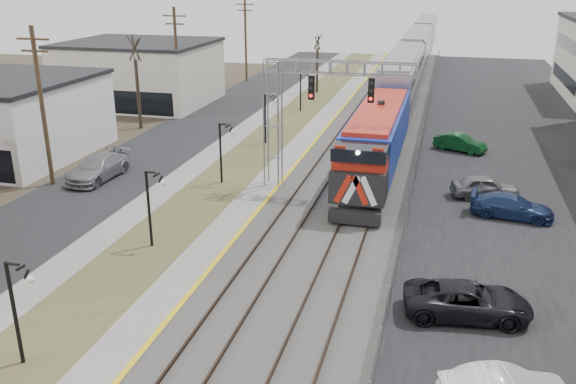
% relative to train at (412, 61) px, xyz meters
% --- Properties ---
extents(street_west, '(7.00, 120.00, 0.04)m').
position_rel_train_xyz_m(street_west, '(-17.00, -32.15, -2.90)').
color(street_west, black).
rests_on(street_west, ground).
extents(sidewalk, '(2.00, 120.00, 0.08)m').
position_rel_train_xyz_m(sidewalk, '(-12.50, -32.15, -2.88)').
color(sidewalk, gray).
rests_on(sidewalk, ground).
extents(grass_median, '(4.00, 120.00, 0.06)m').
position_rel_train_xyz_m(grass_median, '(-9.50, -32.15, -2.89)').
color(grass_median, '#4D502A').
rests_on(grass_median, ground).
extents(platform, '(2.00, 120.00, 0.24)m').
position_rel_train_xyz_m(platform, '(-6.50, -32.15, -2.80)').
color(platform, gray).
rests_on(platform, ground).
extents(ballast_bed, '(8.00, 120.00, 0.20)m').
position_rel_train_xyz_m(ballast_bed, '(-1.50, -32.15, -2.82)').
color(ballast_bed, '#595651').
rests_on(ballast_bed, ground).
extents(parking_lot, '(16.00, 120.00, 0.04)m').
position_rel_train_xyz_m(parking_lot, '(10.50, -32.15, -2.90)').
color(parking_lot, black).
rests_on(parking_lot, ground).
extents(platform_edge, '(0.24, 120.00, 0.01)m').
position_rel_train_xyz_m(platform_edge, '(-5.62, -32.15, -2.67)').
color(platform_edge, gold).
rests_on(platform_edge, platform).
extents(track_near, '(1.58, 120.00, 0.15)m').
position_rel_train_xyz_m(track_near, '(-3.50, -32.15, -2.64)').
color(track_near, '#2D2119').
rests_on(track_near, ballast_bed).
extents(track_far, '(1.58, 120.00, 0.15)m').
position_rel_train_xyz_m(track_far, '(-0.00, -32.15, -2.64)').
color(track_far, '#2D2119').
rests_on(track_far, ballast_bed).
extents(train, '(3.00, 85.85, 5.33)m').
position_rel_train_xyz_m(train, '(0.00, 0.00, 0.00)').
color(train, '#132F9E').
rests_on(train, ground).
extents(signal_gantry, '(9.00, 1.07, 8.15)m').
position_rel_train_xyz_m(signal_gantry, '(-4.28, -39.15, 2.67)').
color(signal_gantry, gray).
rests_on(signal_gantry, ground).
extents(lampposts, '(0.14, 62.14, 4.00)m').
position_rel_train_xyz_m(lampposts, '(-9.50, -48.86, -0.92)').
color(lampposts, black).
rests_on(lampposts, ground).
extents(utility_poles, '(0.28, 80.28, 10.00)m').
position_rel_train_xyz_m(utility_poles, '(-20.00, -42.15, 2.08)').
color(utility_poles, '#4C3823').
rests_on(utility_poles, ground).
extents(fence, '(0.04, 120.00, 1.60)m').
position_rel_train_xyz_m(fence, '(2.70, -32.15, -2.12)').
color(fence, gray).
rests_on(fence, ground).
extents(bare_trees, '(12.30, 42.30, 5.95)m').
position_rel_train_xyz_m(bare_trees, '(-18.16, -28.23, -0.22)').
color(bare_trees, '#382D23').
rests_on(bare_trees, ground).
extents(car_lot_c, '(5.27, 2.92, 1.40)m').
position_rel_train_xyz_m(car_lot_c, '(5.68, -52.00, -2.22)').
color(car_lot_c, black).
rests_on(car_lot_c, ground).
extents(car_lot_d, '(4.68, 2.40, 1.30)m').
position_rel_train_xyz_m(car_lot_d, '(8.26, -40.62, -2.27)').
color(car_lot_d, '#16264F').
rests_on(car_lot_d, ground).
extents(car_lot_e, '(4.29, 2.43, 1.38)m').
position_rel_train_xyz_m(car_lot_e, '(6.95, -37.69, -2.23)').
color(car_lot_e, slate).
rests_on(car_lot_e, ground).
extents(car_lot_f, '(4.13, 2.79, 1.29)m').
position_rel_train_xyz_m(car_lot_f, '(5.53, -27.58, -2.27)').
color(car_lot_f, '#0C401B').
rests_on(car_lot_f, ground).
extents(car_street_b, '(2.43, 5.46, 1.56)m').
position_rel_train_xyz_m(car_street_b, '(-17.64, -40.47, -2.14)').
color(car_street_b, gray).
rests_on(car_street_b, ground).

